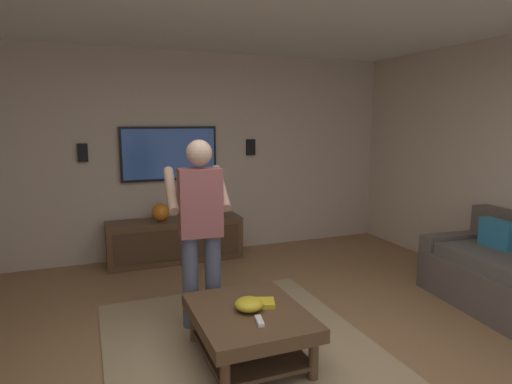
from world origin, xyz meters
TOP-DOWN VIEW (x-y plane):
  - ground_plane at (0.00, 0.00)m, footprint 7.63×7.63m
  - wall_back_tv at (3.23, 0.00)m, footprint 0.10×6.27m
  - area_rug at (0.52, 0.09)m, footprint 2.45×2.08m
  - coffee_table at (0.32, 0.09)m, footprint 1.00×0.80m
  - media_console at (2.90, 0.13)m, footprint 0.45×1.70m
  - tv at (3.14, 0.13)m, footprint 0.05×1.25m
  - person_standing at (1.01, 0.28)m, footprint 0.56×0.57m
  - bowl at (0.30, 0.10)m, footprint 0.21×0.21m
  - remote_white at (0.09, 0.10)m, footprint 0.16×0.07m
  - book at (0.36, -0.01)m, footprint 0.22×0.26m
  - vase_round at (2.89, 0.31)m, footprint 0.22×0.22m
  - wall_speaker_left at (3.15, -1.00)m, footprint 0.06×0.12m
  - wall_speaker_right at (3.15, 1.18)m, footprint 0.06×0.12m

SIDE VIEW (x-z plane):
  - ground_plane at x=0.00m, z-range 0.00..0.00m
  - area_rug at x=0.52m, z-range 0.00..0.01m
  - media_console at x=2.90m, z-range 0.00..0.55m
  - coffee_table at x=0.32m, z-range 0.10..0.50m
  - remote_white at x=0.09m, z-range 0.40..0.42m
  - book at x=0.36m, z-range 0.40..0.44m
  - bowl at x=0.30m, z-range 0.40..0.50m
  - vase_round at x=2.89m, z-range 0.55..0.77m
  - person_standing at x=1.01m, z-range 0.11..1.75m
  - wall_back_tv at x=3.23m, z-range 0.00..2.69m
  - tv at x=3.14m, z-range 1.02..1.72m
  - wall_speaker_right at x=3.15m, z-range 1.31..1.53m
  - wall_speaker_left at x=3.15m, z-range 1.32..1.54m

